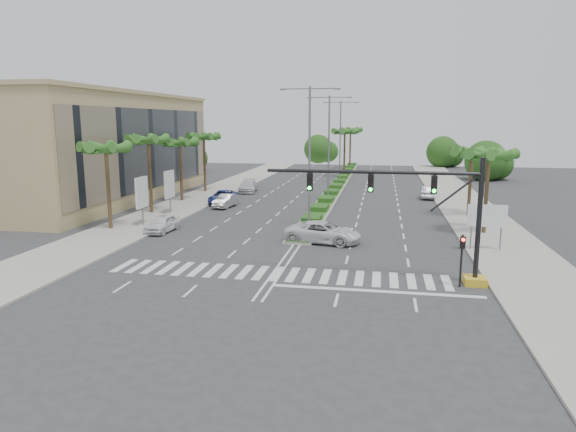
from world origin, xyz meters
name	(u,v)px	position (x,y,z in m)	size (l,w,h in m)	color
ground	(277,274)	(0.00, 0.00, 0.00)	(160.00, 160.00, 0.00)	#333335
footpath_right	(479,220)	(15.20, 20.00, 0.07)	(6.00, 120.00, 0.15)	gray
footpath_left	(172,210)	(-15.20, 20.00, 0.07)	(6.00, 120.00, 0.15)	gray
median	(339,184)	(0.00, 45.00, 0.10)	(2.20, 75.00, 0.20)	gray
median_grass	(339,183)	(0.00, 45.00, 0.22)	(1.80, 75.00, 0.04)	#2F5E20
building	(103,148)	(-26.00, 26.00, 6.00)	(12.00, 36.00, 12.00)	tan
signal_gantry	(437,224)	(9.27, 0.00, 3.46)	(12.60, 1.20, 7.20)	gold
pedestrian_signal	(462,252)	(10.60, -0.68, 2.04)	(0.28, 0.36, 3.00)	black
direction_sign	(487,218)	(13.50, 7.99, 2.45)	(2.70, 0.11, 3.40)	slate
billboard_near	(142,193)	(-14.50, 12.00, 2.96)	(0.18, 2.10, 4.35)	slate
billboard_far	(169,185)	(-14.50, 18.00, 2.96)	(0.18, 2.10, 4.35)	slate
palm_left_near	(106,151)	(-16.50, 10.00, 6.69)	(4.57, 4.68, 7.55)	brown
palm_left_mid	(148,143)	(-16.50, 18.00, 7.08)	(4.57, 4.68, 7.95)	brown
palm_left_far	(180,145)	(-16.50, 26.00, 6.50)	(4.57, 4.68, 7.35)	brown
palm_left_end	(204,139)	(-16.50, 34.00, 6.88)	(4.57, 4.68, 7.75)	brown
palm_right_near	(489,158)	(14.50, 14.00, 6.20)	(4.57, 4.68, 7.05)	brown
palm_right_far	(472,156)	(14.50, 22.00, 5.91)	(4.57, 4.68, 6.75)	brown
palm_median_a	(345,133)	(0.00, 55.00, 7.17)	(4.57, 4.68, 8.05)	brown
palm_median_b	(351,132)	(0.00, 70.00, 7.17)	(4.57, 4.68, 8.05)	brown
streetlight_near	(309,149)	(0.00, 14.00, 6.81)	(5.10, 0.25, 12.00)	slate
streetlight_mid	(329,142)	(0.00, 30.00, 6.81)	(5.10, 0.25, 12.00)	slate
streetlight_far	(340,137)	(0.00, 46.00, 6.81)	(5.10, 0.25, 12.00)	slate
car_parked_a	(162,224)	(-11.80, 10.03, 0.71)	(1.68, 4.17, 1.42)	white
car_parked_b	(226,201)	(-10.31, 23.02, 0.70)	(1.49, 4.27, 1.41)	#A1A0A5
car_parked_c	(223,197)	(-11.33, 25.28, 0.75)	(2.49, 5.40, 1.50)	navy
car_parked_d	(248,186)	(-11.04, 35.24, 0.76)	(2.14, 5.26, 1.53)	silver
car_crossing	(323,232)	(1.87, 8.67, 0.80)	(2.67, 5.79, 1.61)	white
car_right	(429,192)	(11.78, 33.59, 0.75)	(1.60, 4.58, 1.51)	silver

